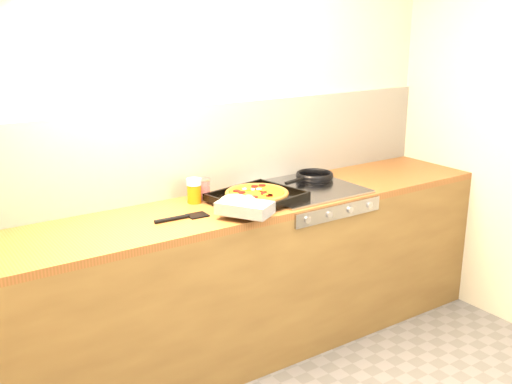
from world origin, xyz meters
TOP-DOWN VIEW (x-y plane):
  - room_shell at (0.00, 1.39)m, footprint 3.20×3.20m
  - counter_run at (0.00, 1.10)m, footprint 3.20×0.62m
  - stovetop at (0.45, 1.10)m, footprint 0.60×0.56m
  - pizza_on_tray at (0.03, 1.01)m, footprint 0.60×0.59m
  - frying_pan at (0.61, 1.20)m, footprint 0.40×0.27m
  - tomato_can at (-0.12, 1.28)m, footprint 0.10×0.10m
  - juice_glass at (-0.20, 1.24)m, footprint 0.10×0.10m
  - wooden_spoon at (0.21, 1.31)m, footprint 0.30×0.08m
  - black_spatula at (-0.38, 1.04)m, footprint 0.28×0.09m

SIDE VIEW (x-z plane):
  - counter_run at x=0.00m, z-range 0.00..0.90m
  - stovetop at x=0.45m, z-range 0.90..0.92m
  - black_spatula at x=-0.38m, z-range 0.90..0.92m
  - wooden_spoon at x=0.21m, z-range 0.90..0.92m
  - frying_pan at x=0.61m, z-range 0.92..0.95m
  - pizza_on_tray at x=0.03m, z-range 0.91..0.98m
  - tomato_can at x=-0.12m, z-range 0.90..1.01m
  - juice_glass at x=-0.20m, z-range 0.90..1.04m
  - room_shell at x=0.00m, z-range -0.45..2.75m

